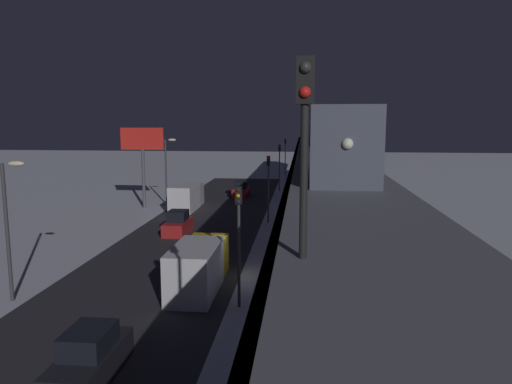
# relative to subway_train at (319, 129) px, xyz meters

# --- Properties ---
(ground_plane) EXTENTS (240.00, 240.00, 0.00)m
(ground_plane) POSITION_rel_subway_train_xyz_m (6.06, 27.50, -8.74)
(ground_plane) COLOR silver
(avenue_asphalt) EXTENTS (11.00, 101.88, 0.01)m
(avenue_asphalt) POSITION_rel_subway_train_xyz_m (11.07, 27.50, -8.73)
(avenue_asphalt) COLOR #28282D
(avenue_asphalt) RESTS_ON ground_plane
(elevated_railway) EXTENTS (5.00, 101.88, 6.96)m
(elevated_railway) POSITION_rel_subway_train_xyz_m (0.09, 27.50, -2.75)
(elevated_railway) COLOR slate
(elevated_railway) RESTS_ON ground_plane
(subway_train) EXTENTS (2.94, 74.07, 3.40)m
(subway_train) POSITION_rel_subway_train_xyz_m (0.00, 0.00, 0.00)
(subway_train) COLOR #4C5160
(subway_train) RESTS_ON elevated_railway
(rail_signal) EXTENTS (0.36, 0.41, 4.00)m
(rail_signal) POSITION_rel_subway_train_xyz_m (1.70, 46.56, 0.95)
(rail_signal) COLOR black
(rail_signal) RESTS_ON elevated_railway
(sedan_red) EXTENTS (1.91, 4.23, 1.97)m
(sedan_red) POSITION_rel_subway_train_xyz_m (9.67, -4.72, -7.95)
(sedan_red) COLOR #A51E1E
(sedan_red) RESTS_ON ground_plane
(sedan_black) EXTENTS (1.80, 4.54, 1.97)m
(sedan_black) POSITION_rel_subway_train_xyz_m (9.67, 39.71, -7.94)
(sedan_black) COLOR black
(sedan_black) RESTS_ON ground_plane
(sedan_red_2) EXTENTS (1.80, 4.17, 1.97)m
(sedan_red_2) POSITION_rel_subway_train_xyz_m (12.47, 16.10, -7.94)
(sedan_red_2) COLOR #A51E1E
(sedan_red_2) RESTS_ON ground_plane
(box_truck) EXTENTS (2.40, 7.40, 2.80)m
(box_truck) POSITION_rel_subway_train_xyz_m (14.47, 4.71, -7.39)
(box_truck) COLOR #B2B2B7
(box_truck) RESTS_ON ground_plane
(delivery_van) EXTENTS (2.40, 7.40, 2.80)m
(delivery_van) POSITION_rel_subway_train_xyz_m (7.67, 29.55, -7.39)
(delivery_van) COLOR gold
(delivery_van) RESTS_ON ground_plane
(traffic_light_near) EXTENTS (0.32, 0.44, 6.40)m
(traffic_light_near) POSITION_rel_subway_train_xyz_m (4.97, 32.13, -4.54)
(traffic_light_near) COLOR #2D2D2D
(traffic_light_near) RESTS_ON ground_plane
(traffic_light_mid) EXTENTS (0.32, 0.44, 6.40)m
(traffic_light_mid) POSITION_rel_subway_train_xyz_m (4.97, 11.15, -4.54)
(traffic_light_mid) COLOR #2D2D2D
(traffic_light_mid) RESTS_ON ground_plane
(traffic_light_far) EXTENTS (0.32, 0.44, 6.40)m
(traffic_light_far) POSITION_rel_subway_train_xyz_m (4.97, -9.83, -4.54)
(traffic_light_far) COLOR #2D2D2D
(traffic_light_far) RESTS_ON ground_plane
(traffic_light_distant) EXTENTS (0.32, 0.44, 6.40)m
(traffic_light_distant) POSITION_rel_subway_train_xyz_m (4.97, -30.81, -4.54)
(traffic_light_distant) COLOR #2D2D2D
(traffic_light_distant) RESTS_ON ground_plane
(commercial_billboard) EXTENTS (4.80, 0.36, 8.90)m
(commercial_billboard) POSITION_rel_subway_train_xyz_m (19.35, 4.55, -1.91)
(commercial_billboard) COLOR #4C4C51
(commercial_billboard) RESTS_ON ground_plane
(street_lamp_near) EXTENTS (1.35, 0.44, 7.65)m
(street_lamp_near) POSITION_rel_subway_train_xyz_m (17.15, 32.50, -3.92)
(street_lamp_near) COLOR #38383D
(street_lamp_near) RESTS_ON ground_plane
(street_lamp_far) EXTENTS (1.35, 0.44, 7.65)m
(street_lamp_far) POSITION_rel_subway_train_xyz_m (17.15, 2.50, -3.92)
(street_lamp_far) COLOR #38383D
(street_lamp_far) RESTS_ON ground_plane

